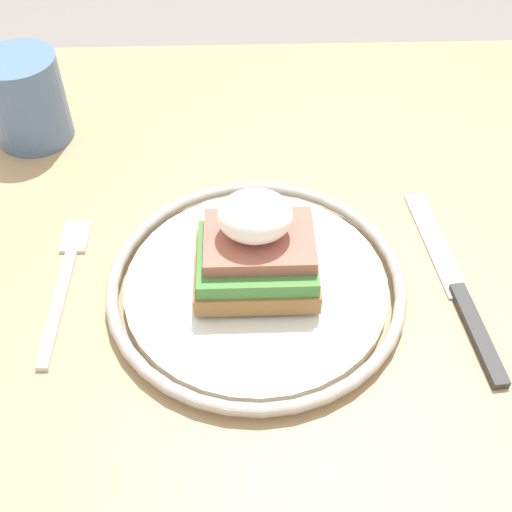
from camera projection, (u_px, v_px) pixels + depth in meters
The scene contains 6 objects.
dining_table at pixel (224, 374), 0.60m from camera, with size 1.05×0.78×0.77m.
plate at pixel (256, 279), 0.51m from camera, with size 0.24×0.24×0.02m.
sandwich at pixel (256, 247), 0.48m from camera, with size 0.09×0.07×0.08m.
fork at pixel (65, 280), 0.52m from camera, with size 0.02×0.15×0.00m.
knife at pixel (459, 294), 0.51m from camera, with size 0.04×0.21×0.01m.
cup at pixel (26, 98), 0.62m from camera, with size 0.07×0.07×0.09m.
Camera 1 is at (0.02, -0.33, 1.17)m, focal length 45.00 mm.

